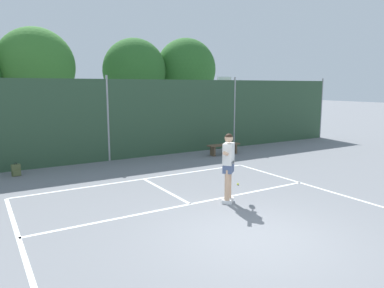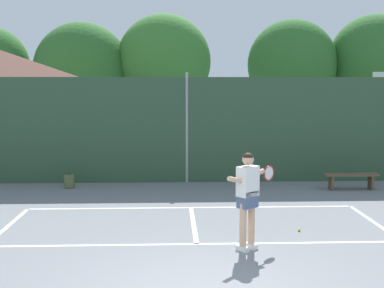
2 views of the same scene
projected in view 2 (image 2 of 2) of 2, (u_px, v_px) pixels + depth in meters
court_markings at (202, 279)px, 8.30m from camera, size 8.30×11.10×0.01m
chainlink_fence at (187, 130)px, 16.40m from camera, size 26.09×0.09×3.50m
basketball_hoop at (384, 108)px, 18.15m from camera, size 0.90×0.67×3.55m
treeline_backdrop at (195, 65)px, 27.84m from camera, size 25.30×4.63×6.92m
tennis_player at (248, 192)px, 9.65m from camera, size 1.06×1.06×1.85m
tennis_ball at (299, 230)px, 11.00m from camera, size 0.07×0.07×0.07m
backpack_olive at (69, 182)px, 15.62m from camera, size 0.29×0.26×0.46m
courtside_bench at (351, 178)px, 15.36m from camera, size 1.60×0.36×0.48m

